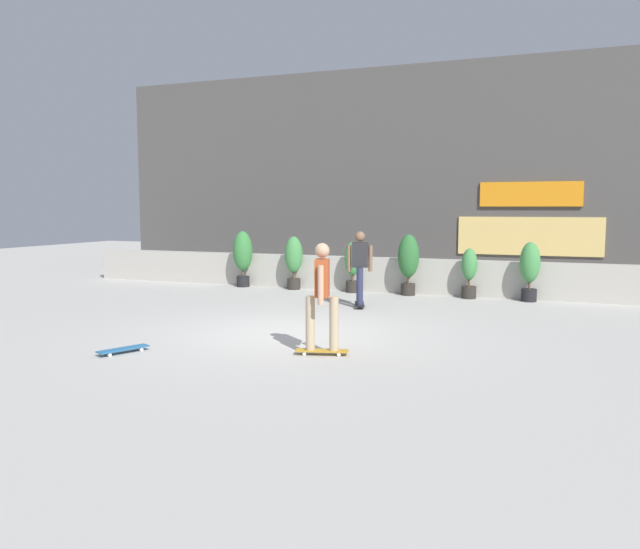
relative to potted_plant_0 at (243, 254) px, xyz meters
name	(u,v)px	position (x,y,z in m)	size (l,w,h in m)	color
ground_plane	(289,333)	(3.92, -5.55, -0.92)	(48.00, 48.00, 0.00)	#B2AFA8
planter_wall	(382,275)	(3.92, 0.45, -0.47)	(18.00, 0.40, 0.90)	#B2ADA3
building_backdrop	(417,175)	(3.92, 4.45, 2.33)	(20.00, 2.08, 6.50)	#4C4947
potted_plant_0	(243,254)	(0.00, 0.00, 0.00)	(0.54, 0.54, 1.56)	black
potted_plant_1	(294,259)	(1.56, 0.00, -0.08)	(0.48, 0.48, 1.44)	#2D2823
potted_plant_2	(353,264)	(3.25, 0.00, -0.16)	(0.43, 0.43, 1.34)	#2D2823
potted_plant_3	(408,260)	(4.73, 0.00, -0.01)	(0.54, 0.54, 1.55)	#2D2823
potted_plant_4	(469,272)	(6.25, 0.00, -0.25)	(0.38, 0.38, 1.23)	#2D2823
potted_plant_5	(530,268)	(7.66, 0.00, -0.11)	(0.47, 0.47, 1.41)	black
skater_foreground	(322,293)	(5.06, -6.88, 0.03)	(0.82, 0.54, 1.70)	#BF8C26
skater_far_left	(360,265)	(4.18, -2.28, 0.03)	(0.53, 0.82, 1.70)	black
skateboard_near_camera	(123,349)	(2.18, -7.88, -0.85)	(0.51, 0.81, 0.08)	#266699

